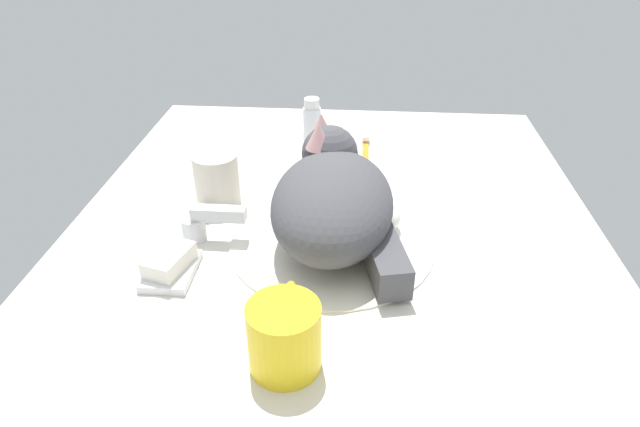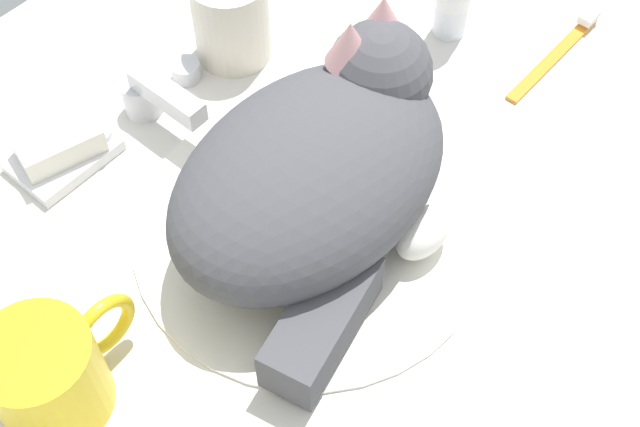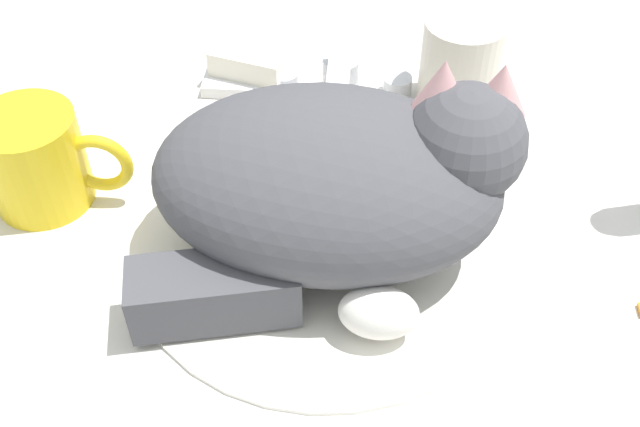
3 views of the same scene
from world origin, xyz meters
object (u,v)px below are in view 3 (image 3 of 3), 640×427
object	(u,v)px
cat	(341,182)
rinse_cup	(460,64)
faucet	(340,77)
coffee_mug	(38,160)
soap_bar	(251,60)

from	to	relation	value
cat	rinse_cup	world-z (taller)	cat
faucet	rinse_cup	distance (cm)	11.17
coffee_mug	rinse_cup	world-z (taller)	rinse_cup
rinse_cup	soap_bar	size ratio (longest dim) A/B	1.21
soap_bar	rinse_cup	bearing A→B (deg)	-5.67
cat	rinse_cup	distance (cm)	22.29
faucet	coffee_mug	world-z (taller)	coffee_mug
cat	soap_bar	world-z (taller)	cat
faucet	rinse_cup	world-z (taller)	rinse_cup
faucet	soap_bar	xyz separation A→B (cm)	(-8.78, 2.09, 0.01)
faucet	soap_bar	world-z (taller)	faucet
faucet	coffee_mug	distance (cm)	28.18
coffee_mug	rinse_cup	bearing A→B (deg)	24.61
cat	coffee_mug	bearing A→B (deg)	170.70
coffee_mug	soap_bar	world-z (taller)	coffee_mug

